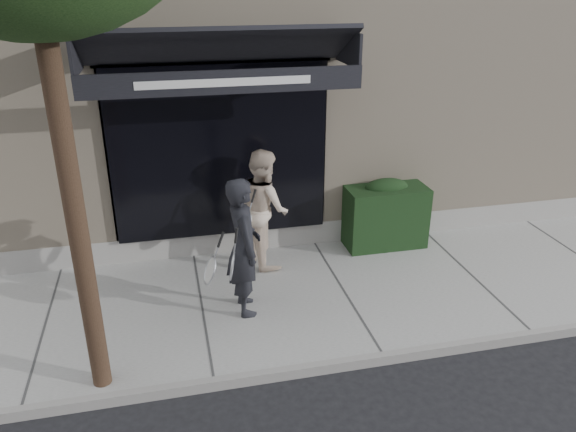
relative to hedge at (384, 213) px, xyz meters
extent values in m
plane|color=black|center=(-1.10, -1.25, -0.66)|extent=(80.00, 80.00, 0.00)
cube|color=gray|center=(-1.10, -1.25, -0.60)|extent=(20.00, 3.00, 0.12)
cube|color=gray|center=(-1.10, -2.80, -0.59)|extent=(20.00, 0.10, 0.14)
cube|color=beige|center=(-1.10, 3.75, 2.09)|extent=(14.00, 7.00, 5.50)
cube|color=gray|center=(-1.10, 0.45, -0.41)|extent=(14.02, 0.42, 0.50)
cube|color=black|center=(-2.60, 0.30, 1.14)|extent=(3.20, 0.30, 2.60)
cube|color=gray|center=(-4.20, 0.45, 1.14)|extent=(0.08, 0.40, 2.60)
cube|color=gray|center=(-1.00, 0.45, 1.14)|extent=(0.08, 0.40, 2.60)
cube|color=gray|center=(-2.60, 0.45, 2.48)|extent=(3.36, 0.40, 0.12)
cube|color=black|center=(-2.60, -0.25, 2.74)|extent=(3.60, 1.03, 0.55)
cube|color=black|center=(-2.60, -0.75, 2.35)|extent=(3.60, 0.05, 0.30)
cube|color=white|center=(-2.60, -0.78, 2.35)|extent=(2.20, 0.01, 0.10)
cube|color=black|center=(-4.38, -0.25, 2.66)|extent=(0.04, 1.00, 0.45)
cube|color=black|center=(-0.82, -0.25, 2.66)|extent=(0.04, 1.00, 0.45)
cube|color=black|center=(0.00, 0.00, -0.04)|extent=(1.30, 0.70, 1.00)
ellipsoid|color=black|center=(0.00, 0.00, 0.46)|extent=(0.71, 0.38, 0.27)
cylinder|color=black|center=(-4.30, -2.55, 1.74)|extent=(0.20, 0.20, 4.80)
imported|color=black|center=(-2.53, -1.45, 0.39)|extent=(0.48, 0.70, 1.86)
torus|color=silver|center=(-2.72, -1.79, 0.32)|extent=(0.14, 0.31, 0.30)
cylinder|color=silver|center=(-2.72, -1.79, 0.32)|extent=(0.11, 0.27, 0.27)
cylinder|color=silver|center=(-2.72, -1.79, 0.32)|extent=(0.18, 0.06, 0.05)
cylinder|color=black|center=(-2.72, -1.79, 0.32)|extent=(0.20, 0.08, 0.06)
torus|color=silver|center=(-3.00, -1.80, 0.29)|extent=(0.18, 0.32, 0.29)
cylinder|color=silver|center=(-3.00, -1.80, 0.29)|extent=(0.14, 0.28, 0.25)
cylinder|color=silver|center=(-3.00, -1.80, 0.29)|extent=(0.18, 0.05, 0.09)
cylinder|color=black|center=(-3.00, -1.80, 0.29)|extent=(0.20, 0.06, 0.10)
imported|color=beige|center=(-2.04, -0.18, 0.37)|extent=(0.89, 1.03, 1.81)
torus|color=silver|center=(-2.35, -0.49, 0.28)|extent=(0.20, 0.33, 0.30)
cylinder|color=silver|center=(-2.35, -0.49, 0.28)|extent=(0.16, 0.28, 0.26)
cylinder|color=silver|center=(-2.35, -0.49, 0.28)|extent=(0.18, 0.07, 0.08)
cylinder|color=black|center=(-2.35, -0.49, 0.28)|extent=(0.20, 0.08, 0.10)
camera|label=1|loc=(-3.41, -7.83, 3.61)|focal=35.00mm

